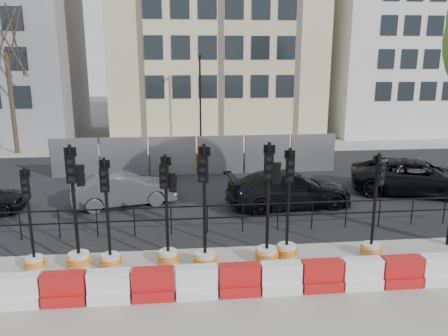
{
  "coord_description": "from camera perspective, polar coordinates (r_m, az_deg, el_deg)",
  "views": [
    {
      "loc": [
        -0.86,
        -12.51,
        5.67
      ],
      "look_at": [
        0.75,
        3.0,
        1.81
      ],
      "focal_mm": 35.0,
      "sensor_mm": 36.0,
      "label": 1
    }
  ],
  "objects": [
    {
      "name": "traffic_signal_h",
      "position": [
        13.73,
        18.81,
        -8.35
      ],
      "size": [
        0.62,
        0.62,
        3.14
      ],
      "rotation": [
        0.0,
        0.0,
        0.24
      ],
      "color": "silver",
      "rests_on": "ground"
    },
    {
      "name": "kerb_railing",
      "position": [
        14.62,
        -2.21,
        -6.06
      ],
      "size": [
        18.0,
        0.04,
        1.0
      ],
      "color": "black",
      "rests_on": "ground"
    },
    {
      "name": "sidewalk_near",
      "position": [
        11.1,
        -0.68,
        -16.77
      ],
      "size": [
        40.0,
        6.0,
        0.02
      ],
      "primitive_type": "cube",
      "color": "gray",
      "rests_on": "ground"
    },
    {
      "name": "traffic_signal_f",
      "position": [
        12.62,
        5.71,
        -8.69
      ],
      "size": [
        0.69,
        0.69,
        3.52
      ],
      "rotation": [
        0.0,
        0.0,
        -0.24
      ],
      "color": "silver",
      "rests_on": "ground"
    },
    {
      "name": "car_d",
      "position": [
        20.68,
        23.9,
        -1.04
      ],
      "size": [
        5.96,
        7.1,
        1.54
      ],
      "primitive_type": "imported",
      "rotation": [
        0.0,
        0.0,
        1.24
      ],
      "color": "black",
      "rests_on": "ground"
    },
    {
      "name": "traffic_signal_a",
      "position": [
        13.36,
        -23.67,
        -9.64
      ],
      "size": [
        0.58,
        0.58,
        2.93
      ],
      "rotation": [
        0.0,
        0.0,
        0.21
      ],
      "color": "silver",
      "rests_on": "ground"
    },
    {
      "name": "barrier_row",
      "position": [
        11.1,
        -0.78,
        -14.67
      ],
      "size": [
        12.55,
        0.5,
        0.8
      ],
      "color": "red",
      "rests_on": "ground"
    },
    {
      "name": "car_b",
      "position": [
        17.87,
        -12.98,
        -2.74
      ],
      "size": [
        3.5,
        4.77,
        1.33
      ],
      "primitive_type": "imported",
      "rotation": [
        0.0,
        0.0,
        1.84
      ],
      "color": "#454549",
      "rests_on": "ground"
    },
    {
      "name": "traffic_signal_c",
      "position": [
        12.74,
        -14.72,
        -9.79
      ],
      "size": [
        0.62,
        0.62,
        3.17
      ],
      "rotation": [
        0.0,
        0.0,
        -0.01
      ],
      "color": "silver",
      "rests_on": "ground"
    },
    {
      "name": "lamp_post_far",
      "position": [
        27.64,
        -3.11,
        8.79
      ],
      "size": [
        0.12,
        0.56,
        6.0
      ],
      "color": "black",
      "rests_on": "ground"
    },
    {
      "name": "ground",
      "position": [
        13.77,
        -1.84,
        -10.45
      ],
      "size": [
        120.0,
        120.0,
        0.0
      ],
      "primitive_type": "plane",
      "color": "#51514C",
      "rests_on": "ground"
    },
    {
      "name": "traffic_signal_g",
      "position": [
        13.04,
        8.24,
        -8.76
      ],
      "size": [
        0.65,
        0.65,
        3.3
      ],
      "rotation": [
        0.0,
        0.0,
        -0.14
      ],
      "color": "silver",
      "rests_on": "ground"
    },
    {
      "name": "tree_bare_far",
      "position": [
        29.81,
        -26.7,
        14.36
      ],
      "size": [
        2.0,
        2.0,
        9.0
      ],
      "color": "#473828",
      "rests_on": "ground"
    },
    {
      "name": "sidewalk_far",
      "position": [
        29.08,
        -4.12,
        2.63
      ],
      "size": [
        40.0,
        4.0,
        0.02
      ],
      "primitive_type": "cube",
      "color": "gray",
      "rests_on": "ground"
    },
    {
      "name": "heras_fencing",
      "position": [
        22.78,
        -4.85,
        1.27
      ],
      "size": [
        14.33,
        1.72,
        2.0
      ],
      "color": "gray",
      "rests_on": "ground"
    },
    {
      "name": "building_cream",
      "position": [
        34.78,
        -1.25,
        19.39
      ],
      "size": [
        15.0,
        10.06,
        18.0
      ],
      "color": "tan",
      "rests_on": "ground"
    },
    {
      "name": "building_white",
      "position": [
        38.92,
        22.36,
        16.33
      ],
      "size": [
        12.0,
        9.06,
        16.0
      ],
      "color": "silver",
      "rests_on": "ground"
    },
    {
      "name": "car_c",
      "position": [
        17.45,
        8.48,
        -2.74
      ],
      "size": [
        3.06,
        5.41,
        1.45
      ],
      "primitive_type": "imported",
      "rotation": [
        0.0,
        0.0,
        1.68
      ],
      "color": "black",
      "rests_on": "ground"
    },
    {
      "name": "traffic_signal_e",
      "position": [
        12.35,
        -2.51,
        -9.72
      ],
      "size": [
        0.69,
        0.69,
        3.53
      ],
      "rotation": [
        0.0,
        0.0,
        -0.26
      ],
      "color": "silver",
      "rests_on": "ground"
    },
    {
      "name": "traffic_signal_b",
      "position": [
        12.92,
        -18.55,
        -8.85
      ],
      "size": [
        0.69,
        0.69,
        3.52
      ],
      "rotation": [
        0.0,
        0.0,
        0.14
      ],
      "color": "silver",
      "rests_on": "ground"
    },
    {
      "name": "traffic_signal_d",
      "position": [
        12.6,
        -7.34,
        -9.16
      ],
      "size": [
        0.63,
        0.63,
        3.2
      ],
      "rotation": [
        0.0,
        0.0,
        -0.29
      ],
      "color": "silver",
      "rests_on": "ground"
    },
    {
      "name": "road",
      "position": [
        20.33,
        -3.27,
        -2.28
      ],
      "size": [
        40.0,
        14.0,
        0.03
      ],
      "primitive_type": "cube",
      "color": "black",
      "rests_on": "ground"
    }
  ]
}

